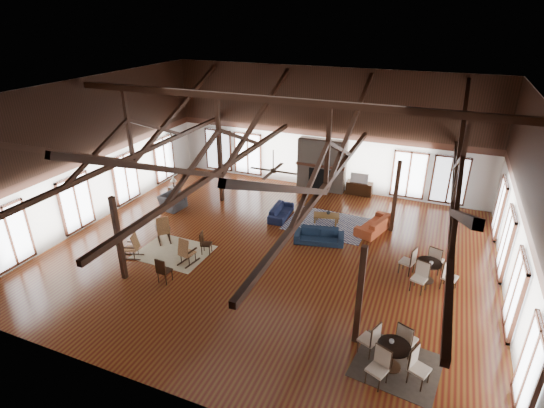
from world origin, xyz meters
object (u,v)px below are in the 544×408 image
at_px(sofa_navy_front, 319,236).
at_px(tv_console, 359,188).
at_px(sofa_orange, 375,224).
at_px(cafe_table_near, 393,352).
at_px(coffee_table, 326,216).
at_px(sofa_navy_left, 281,212).
at_px(cafe_table_far, 428,268).
at_px(armchair, 172,201).

height_order(sofa_navy_front, tv_console, tv_console).
relative_size(sofa_orange, cafe_table_near, 1.06).
height_order(sofa_orange, cafe_table_near, cafe_table_near).
height_order(sofa_orange, coffee_table, sofa_orange).
bearing_deg(sofa_navy_front, tv_console, 72.19).
distance_m(sofa_navy_front, coffee_table, 1.68).
relative_size(sofa_navy_front, sofa_navy_left, 1.10).
bearing_deg(coffee_table, sofa_navy_left, 169.09).
distance_m(coffee_table, cafe_table_near, 8.09).
height_order(cafe_table_far, tv_console, cafe_table_far).
relative_size(sofa_navy_front, cafe_table_far, 0.98).
bearing_deg(sofa_navy_left, armchair, 98.98).
bearing_deg(armchair, coffee_table, -72.86).
distance_m(armchair, cafe_table_far, 11.42).
relative_size(sofa_orange, cafe_table_far, 1.05).
xyz_separation_m(cafe_table_near, cafe_table_far, (0.55, 4.38, 0.00)).
bearing_deg(armchair, sofa_navy_left, -70.56).
distance_m(sofa_navy_left, sofa_orange, 4.07).
bearing_deg(sofa_orange, coffee_table, -66.87).
height_order(sofa_navy_left, tv_console, tv_console).
distance_m(sofa_navy_left, armchair, 5.08).
bearing_deg(cafe_table_near, sofa_navy_left, 129.47).
relative_size(sofa_navy_front, armchair, 1.82).
height_order(sofa_navy_front, cafe_table_far, cafe_table_far).
height_order(coffee_table, cafe_table_far, cafe_table_far).
bearing_deg(sofa_navy_left, cafe_table_far, -115.71).
relative_size(sofa_navy_left, armchair, 1.66).
bearing_deg(cafe_table_far, coffee_table, 147.09).
distance_m(sofa_navy_front, tv_console, 5.39).
xyz_separation_m(sofa_orange, coffee_table, (-2.02, -0.19, 0.06)).
relative_size(coffee_table, cafe_table_near, 0.61).
relative_size(coffee_table, cafe_table_far, 0.60).
xyz_separation_m(sofa_navy_left, tv_console, (2.68, 3.84, 0.06)).
bearing_deg(sofa_navy_front, cafe_table_near, -69.70).
height_order(armchair, cafe_table_far, cafe_table_far).
distance_m(sofa_orange, coffee_table, 2.03).
relative_size(cafe_table_near, cafe_table_far, 0.99).
bearing_deg(tv_console, cafe_table_near, -74.04).
distance_m(sofa_orange, tv_console, 3.77).
relative_size(sofa_navy_front, coffee_table, 1.62).
height_order(sofa_orange, armchair, armchair).
bearing_deg(tv_console, armchair, -147.36).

